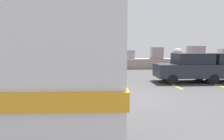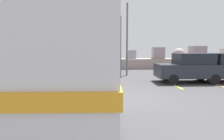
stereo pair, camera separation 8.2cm
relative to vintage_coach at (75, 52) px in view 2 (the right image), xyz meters
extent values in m
cube|color=#3D3C3E|center=(1.54, 1.68, -2.04)|extent=(32.00, 26.00, 0.02)
cube|color=gray|center=(1.54, 13.48, -1.50)|extent=(31.36, 1.80, 1.10)
sphere|color=#A58493|center=(-8.47, 13.61, -0.38)|extent=(1.13, 1.13, 1.13)
cube|color=gray|center=(-5.93, 13.98, -0.43)|extent=(1.44, 1.44, 1.04)
cube|color=gray|center=(-3.46, 13.97, -0.45)|extent=(1.07, 1.21, 1.00)
sphere|color=gray|center=(-0.71, 13.72, -0.55)|extent=(0.79, 0.79, 0.79)
sphere|color=tan|center=(1.86, 13.97, -0.35)|extent=(1.20, 1.20, 1.20)
cube|color=gray|center=(4.32, 13.71, -0.49)|extent=(1.05, 1.01, 0.92)
cube|color=gray|center=(7.30, 13.44, -0.33)|extent=(1.38, 1.38, 1.24)
sphere|color=#A18D91|center=(9.50, 13.07, -0.37)|extent=(1.16, 1.16, 1.16)
cube|color=gray|center=(11.52, 12.97, -0.26)|extent=(1.52, 1.53, 1.38)
cube|color=yellow|center=(5.19, 5.18, -2.03)|extent=(0.12, 4.40, 0.01)
cube|color=yellow|center=(7.79, 5.18, -2.03)|extent=(0.12, 4.40, 0.01)
cylinder|color=black|center=(-0.97, 2.65, -1.55)|extent=(0.33, 0.97, 0.96)
cylinder|color=black|center=(1.24, 2.54, -1.55)|extent=(0.33, 0.97, 0.96)
cylinder|color=black|center=(0.96, -2.66, -1.55)|extent=(0.33, 0.97, 0.96)
cube|color=silver|center=(0.00, 0.00, -0.48)|extent=(2.84, 8.52, 2.10)
cylinder|color=silver|center=(0.00, 0.00, 0.57)|extent=(2.62, 8.17, 2.20)
cube|color=orange|center=(0.00, 0.00, -0.42)|extent=(2.89, 8.60, 0.20)
cube|color=black|center=(0.00, 0.00, 0.10)|extent=(2.86, 8.18, 0.64)
cube|color=silver|center=(0.23, 4.26, -1.35)|extent=(2.29, 0.28, 0.28)
cylinder|color=black|center=(5.19, 4.29, -1.72)|extent=(0.63, 0.22, 0.62)
cylinder|color=black|center=(5.25, 5.82, -1.72)|extent=(0.63, 0.22, 0.62)
cylinder|color=black|center=(7.73, 4.19, -1.72)|extent=(0.63, 0.22, 0.62)
cylinder|color=black|center=(7.79, 5.72, -1.72)|extent=(0.63, 0.22, 0.62)
cube|color=#242832|center=(6.49, 5.01, -1.27)|extent=(4.16, 1.85, 0.84)
cube|color=black|center=(6.74, 5.00, -0.51)|extent=(2.26, 1.64, 0.68)
cylinder|color=black|center=(7.62, 4.22, -1.72)|extent=(0.62, 0.21, 0.62)
cylinder|color=black|center=(7.65, 5.75, -1.72)|extent=(0.62, 0.21, 0.62)
cylinder|color=#5B5B60|center=(3.00, 8.26, 0.81)|extent=(0.14, 0.14, 5.73)
cube|color=beige|center=(2.09, 8.60, 3.58)|extent=(0.44, 0.24, 0.18)
camera|label=1|loc=(0.69, -5.95, 0.09)|focal=28.67mm
camera|label=2|loc=(0.77, -5.96, 0.09)|focal=28.67mm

